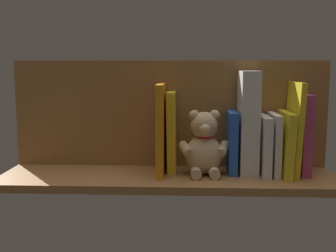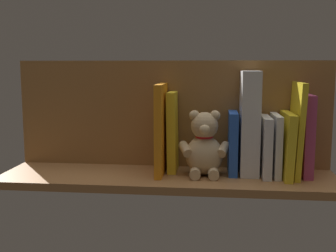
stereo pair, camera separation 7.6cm
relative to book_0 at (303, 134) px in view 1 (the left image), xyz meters
The scene contains 12 objects.
ground_plane 40.98cm from the book_0, ahead, with size 95.97×26.39×2.20cm, color #9E6B3D.
shelf_back_panel 39.83cm from the book_0, 10.89° to the right, with size 95.97×1.50×32.61cm, color olive.
book_0 is the anchor object (origin of this frame).
book_1 3.57cm from the book_0, 23.35° to the left, with size 1.58×15.13×26.48cm, color yellow.
book_2 6.40cm from the book_0, 20.02° to the left, with size 2.24×16.68×18.08cm, color yellow.
book_3 8.85cm from the book_0, ahead, with size 1.88×14.24×17.42cm, color silver.
book_4 11.68cm from the book_0, ahead, with size 2.34×14.68×16.83cm, color silver.
dictionary_thick_white 16.08cm from the book_0, ahead, with size 5.25×12.22×29.62cm, color silver.
book_5 20.51cm from the book_0, ahead, with size 2.47×12.28×17.89cm, color blue.
teddy_bear 28.83cm from the book_0, ahead, with size 15.09×12.06×18.60cm.
book_6 38.00cm from the book_0, ahead, with size 2.48×10.49×23.44cm, color yellow.
book_7 41.04cm from the book_0, ahead, with size 1.99×16.67×25.95cm, color orange.
Camera 1 is at (-5.20, 117.02, 30.88)cm, focal length 44.59 mm.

